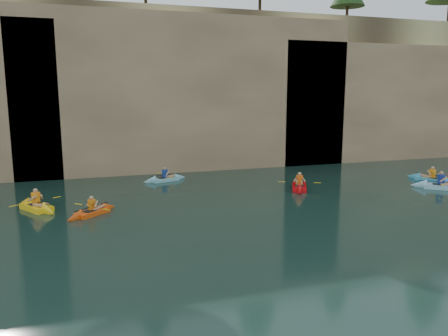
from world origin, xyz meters
name	(u,v)px	position (x,y,z in m)	size (l,w,h in m)	color
ground	(333,328)	(0.00, 0.00, 0.00)	(160.00, 160.00, 0.00)	black
cliff	(149,88)	(0.00, 30.00, 6.00)	(70.00, 16.00, 12.00)	tan
cliff_slab_center	(192,91)	(2.00, 22.60, 5.70)	(24.00, 2.40, 11.40)	tan
cliff_slab_east	(417,101)	(22.00, 22.60, 4.92)	(26.00, 2.40, 9.84)	tan
sea_cave_center	(109,152)	(-4.00, 21.95, 1.60)	(3.50, 1.00, 3.20)	black
sea_cave_east	(294,136)	(10.00, 21.95, 2.25)	(5.00, 1.00, 4.50)	black
kayaker_orange	(92,212)	(-5.43, 12.19, 0.14)	(2.67, 2.49, 1.13)	#E54C0E
kayaker_ltblue_near	(440,186)	(14.46, 11.60, 0.16)	(3.07, 2.71, 1.31)	#8CCBEB
kayaker_red_far	(299,187)	(6.39, 14.07, 0.16)	(2.26, 3.42, 1.27)	red
kayaker_yellow	(37,207)	(-7.99, 13.88, 0.17)	(2.44, 3.16, 1.34)	yellow
kayaker_ltblue_mid	(165,179)	(-0.76, 18.87, 0.14)	(3.08, 2.20, 1.14)	#7CBFD0
kayaker_blue_east	(432,179)	(15.56, 13.46, 0.15)	(2.29, 3.48, 1.22)	#43AEE6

